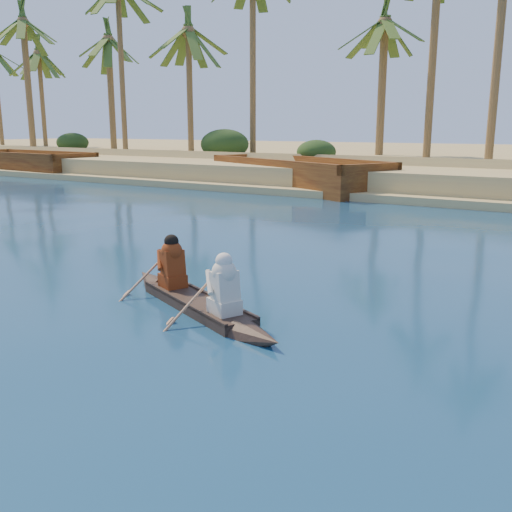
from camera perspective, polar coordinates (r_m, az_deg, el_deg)
The scene contains 6 objects.
sandy_embankment at distance 51.27m, azimuth 16.64°, elevation 9.10°, with size 150.00×51.00×1.50m.
palm_grove at distance 40.16m, azimuth 12.42°, elevation 19.15°, with size 110.00×14.00×16.00m, color #3B5A1F, non-canonical shape.
shrub_cluster at distance 36.69m, azimuth 10.00°, elevation 9.24°, with size 100.00×6.00×2.40m, color #203714, non-canonical shape.
canoe at distance 10.73m, azimuth -5.96°, elevation -3.83°, with size 5.08×2.75×1.44m.
barge_left at distance 45.68m, azimuth -21.73°, elevation 8.51°, with size 11.53×4.53×1.88m.
barge_mid at distance 31.97m, azimuth 4.08°, elevation 7.98°, with size 12.31×8.44×1.96m.
Camera 1 is at (13.93, -2.38, 3.33)m, focal length 40.00 mm.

